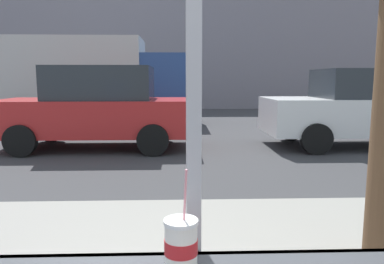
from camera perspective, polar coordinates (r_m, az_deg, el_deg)
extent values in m
plane|color=#38383A|center=(9.25, -1.71, -1.20)|extent=(60.00, 60.00, 0.00)
cube|color=gray|center=(3.10, -0.96, -19.91)|extent=(16.00, 2.80, 0.11)
cube|color=#2A2C30|center=(1.30, 0.33, -18.84)|extent=(2.04, 0.02, 0.02)
cube|color=#9E9EA3|center=(1.22, 0.26, 14.53)|extent=(0.05, 0.08, 1.43)
cube|color=gray|center=(19.41, -1.93, 12.32)|extent=(28.00, 1.20, 5.80)
cylinder|color=white|center=(1.15, -1.73, -17.80)|extent=(0.10, 0.10, 0.16)
cylinder|color=red|center=(1.14, -1.73, -17.44)|extent=(0.10, 0.10, 0.04)
cylinder|color=black|center=(1.12, -1.75, -14.34)|extent=(0.09, 0.09, 0.01)
cylinder|color=white|center=(1.11, -1.75, -13.86)|extent=(0.10, 0.10, 0.01)
cylinder|color=pink|center=(1.08, -1.12, -10.84)|extent=(0.02, 0.03, 0.20)
cube|color=red|center=(8.30, -14.76, 2.33)|extent=(4.20, 1.78, 0.76)
cube|color=#282D33|center=(8.23, -14.00, 7.47)|extent=(2.18, 1.56, 0.71)
cylinder|color=black|center=(9.04, -5.35, 0.59)|extent=(0.64, 0.18, 0.64)
cylinder|color=black|center=(7.28, -6.14, -1.27)|extent=(0.64, 0.18, 0.64)
cylinder|color=black|center=(9.55, -21.15, 0.48)|extent=(0.64, 0.18, 0.64)
cylinder|color=black|center=(7.91, -25.32, -1.26)|extent=(0.64, 0.18, 0.64)
cube|color=silver|center=(9.09, 25.00, 2.38)|extent=(4.33, 1.74, 0.78)
cube|color=#282D33|center=(9.12, 26.12, 6.82)|extent=(2.25, 1.53, 0.64)
cylinder|color=black|center=(9.43, 15.16, 0.66)|extent=(0.64, 0.18, 0.64)
cylinder|color=black|center=(7.80, 18.92, -1.04)|extent=(0.64, 0.18, 0.64)
cube|color=beige|center=(13.24, -19.73, 8.38)|extent=(5.48, 2.20, 2.42)
cube|color=navy|center=(12.64, -4.05, 7.69)|extent=(1.90, 2.10, 1.90)
cylinder|color=black|center=(13.73, -3.86, 3.76)|extent=(0.90, 0.24, 0.90)
cylinder|color=black|center=(11.64, -4.18, 2.96)|extent=(0.90, 0.24, 0.90)
cylinder|color=black|center=(14.66, -22.09, 3.46)|extent=(0.90, 0.24, 0.90)
cylinder|color=black|center=(12.62, -25.49, 2.59)|extent=(0.90, 0.24, 0.90)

